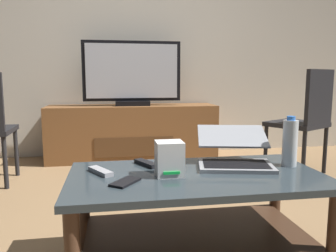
{
  "coord_description": "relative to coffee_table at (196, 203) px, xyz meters",
  "views": [
    {
      "loc": [
        -0.3,
        -1.79,
        0.88
      ],
      "look_at": [
        0.03,
        0.17,
        0.6
      ],
      "focal_mm": 36.31,
      "sensor_mm": 36.0,
      "label": 1
    }
  ],
  "objects": [
    {
      "name": "soundbar_remote",
      "position": [
        -0.43,
        0.08,
        0.15
      ],
      "size": [
        0.12,
        0.16,
        0.02
      ],
      "primitive_type": "cube",
      "rotation": [
        0.0,
        0.0,
        0.52
      ],
      "color": "#99999E",
      "rests_on": "coffee_table"
    },
    {
      "name": "television",
      "position": [
        -0.15,
        2.2,
        0.6
      ],
      "size": [
        1.03,
        0.2,
        0.68
      ],
      "color": "black",
      "rests_on": "media_cabinet"
    },
    {
      "name": "tv_remote",
      "position": [
        -0.21,
        0.18,
        0.15
      ],
      "size": [
        0.11,
        0.16,
        0.02
      ],
      "primitive_type": "cube",
      "rotation": [
        0.0,
        0.0,
        0.48
      ],
      "color": "black",
      "rests_on": "coffee_table"
    },
    {
      "name": "coffee_table",
      "position": [
        0.0,
        0.0,
        0.0
      ],
      "size": [
        1.15,
        0.61,
        0.45
      ],
      "color": "#2D383D",
      "rests_on": "ground"
    },
    {
      "name": "dining_chair",
      "position": [
        1.35,
        1.33,
        0.22
      ],
      "size": [
        0.6,
        0.6,
        0.95
      ],
      "color": "black",
      "rests_on": "ground"
    },
    {
      "name": "router_box",
      "position": [
        -0.13,
        -0.0,
        0.22
      ],
      "size": [
        0.12,
        0.12,
        0.15
      ],
      "color": "white",
      "rests_on": "coffee_table"
    },
    {
      "name": "ground_plane",
      "position": [
        -0.08,
        0.33,
        -0.31
      ],
      "size": [
        7.68,
        7.68,
        0.0
      ],
      "primitive_type": "plane",
      "color": "olive"
    },
    {
      "name": "media_cabinet",
      "position": [
        -0.15,
        2.22,
        -0.02
      ],
      "size": [
        1.8,
        0.47,
        0.58
      ],
      "color": "brown",
      "rests_on": "ground"
    },
    {
      "name": "back_wall",
      "position": [
        -0.08,
        2.54,
        1.09
      ],
      "size": [
        6.4,
        0.12,
        2.8
      ],
      "primitive_type": "cube",
      "color": "beige",
      "rests_on": "ground"
    },
    {
      "name": "cell_phone",
      "position": [
        -0.33,
        -0.09,
        0.14
      ],
      "size": [
        0.14,
        0.15,
        0.01
      ],
      "primitive_type": "cube",
      "rotation": [
        0.0,
        0.0,
        -0.64
      ],
      "color": "black",
      "rests_on": "coffee_table"
    },
    {
      "name": "laptop",
      "position": [
        0.23,
        0.14,
        0.2
      ],
      "size": [
        0.43,
        0.45,
        0.17
      ],
      "color": "gray",
      "rests_on": "coffee_table"
    },
    {
      "name": "water_bottle_near",
      "position": [
        0.49,
        0.06,
        0.26
      ],
      "size": [
        0.07,
        0.07,
        0.25
      ],
      "color": "silver",
      "rests_on": "coffee_table"
    }
  ]
}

